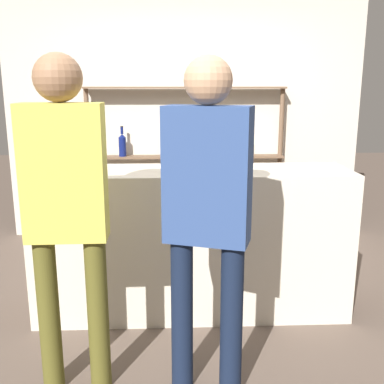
{
  "coord_description": "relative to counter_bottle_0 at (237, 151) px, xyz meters",
  "views": [
    {
      "loc": [
        -0.13,
        -3.14,
        1.66
      ],
      "look_at": [
        0.0,
        0.0,
        0.92
      ],
      "focal_mm": 42.0,
      "sensor_mm": 36.0,
      "label": 1
    }
  ],
  "objects": [
    {
      "name": "ground_plane",
      "position": [
        -0.32,
        -0.02,
        -1.21
      ],
      "size": [
        16.0,
        16.0,
        0.0
      ],
      "primitive_type": "plane",
      "color": "brown"
    },
    {
      "name": "bar_counter",
      "position": [
        -0.32,
        -0.02,
        -0.67
      ],
      "size": [
        2.27,
        0.56,
        1.08
      ],
      "primitive_type": "cube",
      "color": "beige",
      "rests_on": "ground_plane"
    },
    {
      "name": "back_wall",
      "position": [
        -0.32,
        1.86,
        0.19
      ],
      "size": [
        3.87,
        0.12,
        2.8
      ],
      "primitive_type": "cube",
      "color": "beige",
      "rests_on": "ground_plane"
    },
    {
      "name": "back_shelf",
      "position": [
        -0.33,
        1.68,
        -0.1
      ],
      "size": [
        2.13,
        0.18,
        1.65
      ],
      "color": "brown",
      "rests_on": "ground_plane"
    },
    {
      "name": "counter_bottle_0",
      "position": [
        0.0,
        0.0,
        0.0
      ],
      "size": [
        0.07,
        0.07,
        0.34
      ],
      "color": "silver",
      "rests_on": "bar_counter"
    },
    {
      "name": "counter_bottle_1",
      "position": [
        -0.08,
        0.07,
        -0.01
      ],
      "size": [
        0.09,
        0.09,
        0.33
      ],
      "color": "brown",
      "rests_on": "bar_counter"
    },
    {
      "name": "counter_bottle_2",
      "position": [
        -0.21,
        -0.14,
        -0.01
      ],
      "size": [
        0.08,
        0.08,
        0.33
      ],
      "color": "black",
      "rests_on": "bar_counter"
    },
    {
      "name": "cork_jar",
      "position": [
        -0.26,
        0.05,
        -0.07
      ],
      "size": [
        0.1,
        0.1,
        0.12
      ],
      "color": "silver",
      "rests_on": "bar_counter"
    },
    {
      "name": "customer_left",
      "position": [
        -1.01,
        -0.9,
        -0.12
      ],
      "size": [
        0.42,
        0.24,
        1.82
      ],
      "rotation": [
        0.0,
        0.0,
        1.59
      ],
      "color": "brown",
      "rests_on": "ground_plane"
    },
    {
      "name": "customer_center",
      "position": [
        -0.29,
        -0.96,
        -0.13
      ],
      "size": [
        0.47,
        0.31,
        1.81
      ],
      "rotation": [
        0.0,
        0.0,
        1.26
      ],
      "color": "#121C33",
      "rests_on": "ground_plane"
    }
  ]
}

